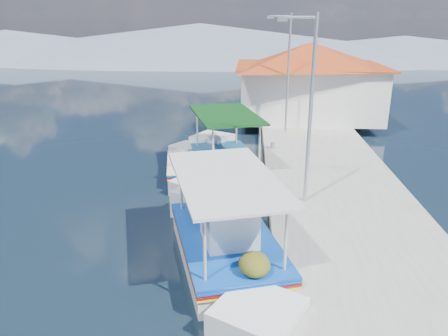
{
  "coord_description": "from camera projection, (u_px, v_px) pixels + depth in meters",
  "views": [
    {
      "loc": [
        2.7,
        -11.6,
        6.43
      ],
      "look_at": [
        1.82,
        2.85,
        1.3
      ],
      "focal_mm": 34.88,
      "sensor_mm": 36.0,
      "label": 1
    }
  ],
  "objects": [
    {
      "name": "quay",
      "position": [
        324.0,
        169.0,
        18.44
      ],
      "size": [
        5.0,
        44.0,
        0.5
      ],
      "primitive_type": "cube",
      "color": "#ABA89F",
      "rests_on": "ground"
    },
    {
      "name": "caique_green_canopy",
      "position": [
        227.0,
        164.0,
        18.41
      ],
      "size": [
        3.74,
        7.49,
        2.92
      ],
      "rotation": [
        0.0,
        0.0,
        -0.29
      ],
      "color": "white",
      "rests_on": "ground"
    },
    {
      "name": "mountain_ridge",
      "position": [
        277.0,
        45.0,
        64.86
      ],
      "size": [
        171.4,
        96.0,
        5.5
      ],
      "color": "slate",
      "rests_on": "ground"
    },
    {
      "name": "harbor_building",
      "position": [
        309.0,
        79.0,
        26.05
      ],
      "size": [
        10.49,
        10.49,
        4.4
      ],
      "color": "white",
      "rests_on": "quay"
    },
    {
      "name": "main_caique",
      "position": [
        227.0,
        242.0,
        11.91
      ],
      "size": [
        3.97,
        8.07,
        2.77
      ],
      "rotation": [
        0.0,
        0.0,
        -0.29
      ],
      "color": "white",
      "rests_on": "ground"
    },
    {
      "name": "lamp_post_far",
      "position": [
        287.0,
        68.0,
        22.03
      ],
      "size": [
        1.21,
        0.14,
        6.0
      ],
      "color": "#A5A8AD",
      "rests_on": "quay"
    },
    {
      "name": "lamp_post_near",
      "position": [
        308.0,
        102.0,
        13.56
      ],
      "size": [
        1.21,
        0.14,
        6.0
      ],
      "color": "#A5A8AD",
      "rests_on": "quay"
    },
    {
      "name": "ground",
      "position": [
        159.0,
        238.0,
        13.22
      ],
      "size": [
        160.0,
        160.0,
        0.0
      ],
      "primitive_type": "plane",
      "color": "black",
      "rests_on": "ground"
    },
    {
      "name": "bollards",
      "position": [
        276.0,
        164.0,
        17.72
      ],
      "size": [
        0.2,
        17.2,
        0.3
      ],
      "color": "#A5A8AD",
      "rests_on": "quay"
    },
    {
      "name": "caique_blue_hull",
      "position": [
        189.0,
        170.0,
        18.22
      ],
      "size": [
        2.29,
        5.6,
        1.01
      ],
      "rotation": [
        0.0,
        0.0,
        -0.17
      ],
      "color": "white",
      "rests_on": "ground"
    }
  ]
}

